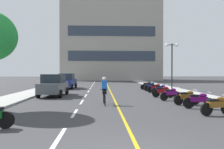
% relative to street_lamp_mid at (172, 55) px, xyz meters
% --- Properties ---
extents(ground_plane, '(140.00, 140.00, 0.00)m').
position_rel_street_lamp_mid_xyz_m(ground_plane, '(-7.02, 1.99, -3.80)').
color(ground_plane, '#38383A').
extents(curb_left, '(2.40, 72.00, 0.12)m').
position_rel_street_lamp_mid_xyz_m(curb_left, '(-14.22, 4.99, -3.74)').
color(curb_left, '#A8A8A3').
rests_on(curb_left, ground).
extents(curb_right, '(2.40, 72.00, 0.12)m').
position_rel_street_lamp_mid_xyz_m(curb_right, '(0.18, 4.99, -3.74)').
color(curb_right, '#A8A8A3').
rests_on(curb_right, ground).
extents(lane_dash_0, '(0.14, 2.20, 0.01)m').
position_rel_street_lamp_mid_xyz_m(lane_dash_0, '(-9.02, -17.01, -3.79)').
color(lane_dash_0, silver).
rests_on(lane_dash_0, ground).
extents(lane_dash_1, '(0.14, 2.20, 0.01)m').
position_rel_street_lamp_mid_xyz_m(lane_dash_1, '(-9.02, -13.01, -3.79)').
color(lane_dash_1, silver).
rests_on(lane_dash_1, ground).
extents(lane_dash_2, '(0.14, 2.20, 0.01)m').
position_rel_street_lamp_mid_xyz_m(lane_dash_2, '(-9.02, -9.01, -3.79)').
color(lane_dash_2, silver).
rests_on(lane_dash_2, ground).
extents(lane_dash_3, '(0.14, 2.20, 0.01)m').
position_rel_street_lamp_mid_xyz_m(lane_dash_3, '(-9.02, -5.01, -3.79)').
color(lane_dash_3, silver).
rests_on(lane_dash_3, ground).
extents(lane_dash_4, '(0.14, 2.20, 0.01)m').
position_rel_street_lamp_mid_xyz_m(lane_dash_4, '(-9.02, -1.01, -3.79)').
color(lane_dash_4, silver).
rests_on(lane_dash_4, ground).
extents(lane_dash_5, '(0.14, 2.20, 0.01)m').
position_rel_street_lamp_mid_xyz_m(lane_dash_5, '(-9.02, 2.99, -3.79)').
color(lane_dash_5, silver).
rests_on(lane_dash_5, ground).
extents(lane_dash_6, '(0.14, 2.20, 0.01)m').
position_rel_street_lamp_mid_xyz_m(lane_dash_6, '(-9.02, 6.99, -3.79)').
color(lane_dash_6, silver).
rests_on(lane_dash_6, ground).
extents(lane_dash_7, '(0.14, 2.20, 0.01)m').
position_rel_street_lamp_mid_xyz_m(lane_dash_7, '(-9.02, 10.99, -3.79)').
color(lane_dash_7, silver).
rests_on(lane_dash_7, ground).
extents(lane_dash_8, '(0.14, 2.20, 0.01)m').
position_rel_street_lamp_mid_xyz_m(lane_dash_8, '(-9.02, 14.99, -3.79)').
color(lane_dash_8, silver).
rests_on(lane_dash_8, ground).
extents(lane_dash_9, '(0.14, 2.20, 0.01)m').
position_rel_street_lamp_mid_xyz_m(lane_dash_9, '(-9.02, 18.99, -3.79)').
color(lane_dash_9, silver).
rests_on(lane_dash_9, ground).
extents(lane_dash_10, '(0.14, 2.20, 0.01)m').
position_rel_street_lamp_mid_xyz_m(lane_dash_10, '(-9.02, 22.99, -3.79)').
color(lane_dash_10, silver).
rests_on(lane_dash_10, ground).
extents(lane_dash_11, '(0.14, 2.20, 0.01)m').
position_rel_street_lamp_mid_xyz_m(lane_dash_11, '(-9.02, 26.99, -3.79)').
color(lane_dash_11, silver).
rests_on(lane_dash_11, ground).
extents(centre_line_yellow, '(0.12, 66.00, 0.01)m').
position_rel_street_lamp_mid_xyz_m(centre_line_yellow, '(-6.77, 4.99, -3.79)').
color(centre_line_yellow, gold).
rests_on(centre_line_yellow, ground).
extents(office_building, '(23.32, 9.92, 18.64)m').
position_rel_street_lamp_mid_xyz_m(office_building, '(-5.27, 30.89, 5.52)').
color(office_building, '#9E998E').
rests_on(office_building, ground).
extents(street_lamp_mid, '(1.46, 0.36, 5.01)m').
position_rel_street_lamp_mid_xyz_m(street_lamp_mid, '(0.00, 0.00, 0.00)').
color(street_lamp_mid, black).
rests_on(street_lamp_mid, curb_right).
extents(parked_car_near, '(2.02, 4.25, 1.82)m').
position_rel_street_lamp_mid_xyz_m(parked_car_near, '(-11.68, -5.19, -2.88)').
color(parked_car_near, black).
rests_on(parked_car_near, ground).
extents(parked_car_mid, '(2.07, 4.27, 1.82)m').
position_rel_street_lamp_mid_xyz_m(parked_car_mid, '(-11.84, 3.06, -2.88)').
color(parked_car_mid, black).
rests_on(parked_car_mid, ground).
extents(motorcycle_1, '(1.69, 0.62, 0.92)m').
position_rel_street_lamp_mid_xyz_m(motorcycle_1, '(-2.37, -13.88, -3.32)').
color(motorcycle_1, black).
rests_on(motorcycle_1, ground).
extents(motorcycle_2, '(1.69, 0.62, 0.92)m').
position_rel_street_lamp_mid_xyz_m(motorcycle_2, '(-2.39, -12.05, -3.32)').
color(motorcycle_2, black).
rests_on(motorcycle_2, ground).
extents(motorcycle_3, '(1.70, 0.60, 0.92)m').
position_rel_street_lamp_mid_xyz_m(motorcycle_3, '(-2.49, -10.61, -3.32)').
color(motorcycle_3, black).
rests_on(motorcycle_3, ground).
extents(motorcycle_4, '(1.66, 0.72, 0.92)m').
position_rel_street_lamp_mid_xyz_m(motorcycle_4, '(-2.80, -8.46, -3.32)').
color(motorcycle_4, black).
rests_on(motorcycle_4, ground).
extents(motorcycle_5, '(1.68, 0.65, 0.92)m').
position_rel_street_lamp_mid_xyz_m(motorcycle_5, '(-2.86, -6.68, -3.32)').
color(motorcycle_5, black).
rests_on(motorcycle_5, ground).
extents(motorcycle_6, '(1.70, 0.60, 0.92)m').
position_rel_street_lamp_mid_xyz_m(motorcycle_6, '(-2.47, -4.56, -3.32)').
color(motorcycle_6, black).
rests_on(motorcycle_6, ground).
extents(motorcycle_7, '(1.70, 0.60, 0.92)m').
position_rel_street_lamp_mid_xyz_m(motorcycle_7, '(-2.43, -2.69, -3.32)').
color(motorcycle_7, black).
rests_on(motorcycle_7, ground).
extents(motorcycle_8, '(1.65, 0.77, 0.92)m').
position_rel_street_lamp_mid_xyz_m(motorcycle_8, '(-2.43, -0.62, -3.32)').
color(motorcycle_8, black).
rests_on(motorcycle_8, ground).
extents(motorcycle_9, '(1.69, 0.62, 0.92)m').
position_rel_street_lamp_mid_xyz_m(motorcycle_9, '(-2.45, 1.08, -3.32)').
color(motorcycle_9, black).
rests_on(motorcycle_9, ground).
extents(cyclist_rider, '(0.42, 1.77, 1.71)m').
position_rel_street_lamp_mid_xyz_m(cyclist_rider, '(-7.54, -10.22, -2.91)').
color(cyclist_rider, black).
rests_on(cyclist_rider, ground).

